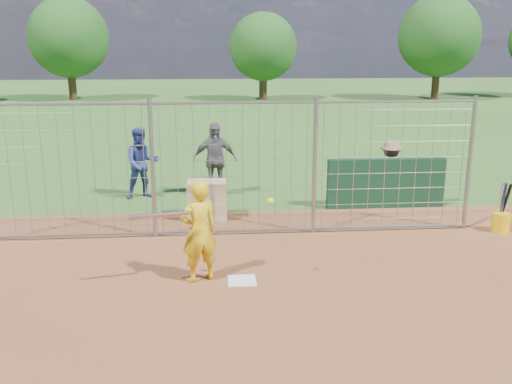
{
  "coord_description": "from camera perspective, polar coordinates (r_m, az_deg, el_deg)",
  "views": [
    {
      "loc": [
        -0.45,
        -8.3,
        3.55
      ],
      "look_at": [
        0.3,
        0.8,
        1.15
      ],
      "focal_mm": 40.0,
      "sensor_mm": 36.0,
      "label": 1
    }
  ],
  "objects": [
    {
      "name": "bystander_c",
      "position": [
        13.31,
        13.26,
        2.03
      ],
      "size": [
        1.0,
        0.68,
        1.43
      ],
      "primitive_type": "imported",
      "rotation": [
        0.0,
        0.0,
        2.97
      ],
      "color": "brown",
      "rests_on": "ground"
    },
    {
      "name": "tree_line",
      "position": [
        36.6,
        0.91,
        14.98
      ],
      "size": [
        44.66,
        6.72,
        6.48
      ],
      "color": "#3F2B19",
      "rests_on": "ground"
    },
    {
      "name": "equipment_bin",
      "position": [
        11.8,
        -4.91,
        -0.81
      ],
      "size": [
        0.81,
        0.57,
        0.8
      ],
      "primitive_type": "cube",
      "rotation": [
        0.0,
        0.0,
        -0.03
      ],
      "color": "tan",
      "rests_on": "ground"
    },
    {
      "name": "bystander_a",
      "position": [
        13.52,
        -11.33,
        2.83
      ],
      "size": [
        0.95,
        0.83,
        1.66
      ],
      "primitive_type": "imported",
      "rotation": [
        0.0,
        0.0,
        0.29
      ],
      "color": "navy",
      "rests_on": "ground"
    },
    {
      "name": "bucket_with_bats",
      "position": [
        11.97,
        23.3,
        -2.54
      ],
      "size": [
        0.34,
        0.37,
        0.97
      ],
      "color": "yellow",
      "rests_on": "ground"
    },
    {
      "name": "bystander_b",
      "position": [
        13.42,
        -4.16,
        3.23
      ],
      "size": [
        1.08,
        0.55,
        1.77
      ],
      "primitive_type": "imported",
      "rotation": [
        0.0,
        0.0,
        0.12
      ],
      "color": "#565559",
      "rests_on": "ground"
    },
    {
      "name": "equipment_in_play",
      "position": [
        8.22,
        -6.99,
        -1.96
      ],
      "size": [
        2.08,
        0.23,
        0.24
      ],
      "color": "silver",
      "rests_on": "ground"
    },
    {
      "name": "home_plate",
      "position": [
        8.85,
        -1.42,
        -8.85
      ],
      "size": [
        0.43,
        0.43,
        0.02
      ],
      "primitive_type": "cube",
      "color": "silver",
      "rests_on": "ground"
    },
    {
      "name": "batter",
      "position": [
        8.65,
        -5.71,
        -3.93
      ],
      "size": [
        0.68,
        0.58,
        1.59
      ],
      "primitive_type": "imported",
      "rotation": [
        0.0,
        0.0,
        3.55
      ],
      "color": "gold",
      "rests_on": "ground"
    },
    {
      "name": "backstop_fence",
      "position": [
        10.56,
        -2.16,
        2.19
      ],
      "size": [
        9.08,
        0.08,
        2.6
      ],
      "color": "gray",
      "rests_on": "ground"
    },
    {
      "name": "ground",
      "position": [
        9.04,
        -1.49,
        -8.41
      ],
      "size": [
        100.0,
        100.0,
        0.0
      ],
      "primitive_type": "plane",
      "color": "#2D591E",
      "rests_on": "ground"
    },
    {
      "name": "dugout_wall",
      "position": [
        12.86,
        12.84,
        0.86
      ],
      "size": [
        2.6,
        0.2,
        1.1
      ],
      "primitive_type": "cube",
      "color": "#11381E",
      "rests_on": "ground"
    }
  ]
}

